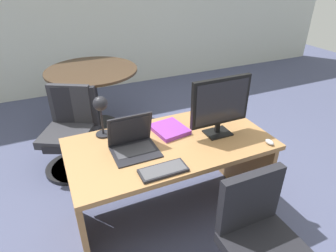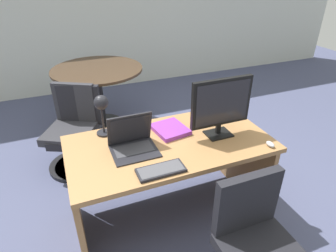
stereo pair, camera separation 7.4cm
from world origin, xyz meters
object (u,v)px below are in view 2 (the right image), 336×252
(desk, at_px, (168,162))
(laptop, at_px, (132,138))
(coffee_mug, at_px, (216,113))
(meeting_table, at_px, (99,83))
(meeting_chair_near, at_px, (79,137))
(keyboard, at_px, (161,170))
(mouse, at_px, (270,144))
(book, at_px, (170,129))
(monitor, at_px, (221,104))
(desk_lamp, at_px, (102,107))
(meeting_chair_far, at_px, (73,135))

(desk, xyz_separation_m, laptop, (-0.29, -0.01, 0.30))
(coffee_mug, bearing_deg, meeting_table, 114.91)
(desk, relative_size, meeting_chair_near, 1.78)
(keyboard, bearing_deg, mouse, -1.66)
(book, relative_size, meeting_table, 0.28)
(monitor, bearing_deg, keyboard, -155.77)
(desk_lamp, xyz_separation_m, meeting_chair_near, (-0.17, 0.75, -0.65))
(desk, bearing_deg, desk_lamp, 151.31)
(keyboard, relative_size, desk_lamp, 0.93)
(monitor, bearing_deg, laptop, 173.56)
(keyboard, xyz_separation_m, desk_lamp, (-0.25, 0.60, 0.23))
(keyboard, xyz_separation_m, coffee_mug, (0.72, 0.52, 0.03))
(book, distance_m, meeting_chair_near, 1.19)
(laptop, relative_size, mouse, 4.21)
(book, bearing_deg, meeting_table, 99.79)
(book, bearing_deg, mouse, -38.61)
(keyboard, bearing_deg, meeting_chair_far, 109.02)
(monitor, height_order, meeting_chair_near, monitor)
(desk, height_order, meeting_chair_far, meeting_chair_far)
(mouse, bearing_deg, book, 141.39)
(meeting_chair_far, bearing_deg, desk_lamp, -73.88)
(laptop, relative_size, book, 1.05)
(mouse, distance_m, book, 0.78)
(desk_lamp, height_order, meeting_chair_far, desk_lamp)
(desk, height_order, meeting_chair_near, meeting_chair_near)
(meeting_table, xyz_separation_m, meeting_chair_far, (-0.44, -0.78, -0.24))
(desk, relative_size, mouse, 19.79)
(coffee_mug, bearing_deg, mouse, -75.26)
(monitor, distance_m, meeting_chair_near, 1.62)
(coffee_mug, bearing_deg, laptop, -167.58)
(meeting_table, distance_m, meeting_chair_near, 0.93)
(keyboard, height_order, meeting_table, meeting_table)
(monitor, bearing_deg, meeting_chair_near, 133.06)
(laptop, distance_m, book, 0.37)
(meeting_table, bearing_deg, coffee_mug, -65.09)
(mouse, bearing_deg, keyboard, 178.34)
(laptop, xyz_separation_m, mouse, (0.96, -0.37, -0.06))
(monitor, distance_m, keyboard, 0.70)
(book, height_order, meeting_chair_near, meeting_chair_near)
(desk_lamp, xyz_separation_m, book, (0.50, -0.14, -0.23))
(monitor, bearing_deg, desk_lamp, 158.52)
(keyboard, relative_size, mouse, 4.09)
(desk, bearing_deg, meeting_chair_far, 123.17)
(desk, height_order, mouse, mouse)
(meeting_chair_near, distance_m, meeting_chair_far, 0.06)
(keyboard, bearing_deg, desk, 61.74)
(laptop, height_order, meeting_chair_near, laptop)
(coffee_mug, distance_m, meeting_table, 1.80)
(mouse, xyz_separation_m, coffee_mug, (-0.14, 0.55, 0.03))
(laptop, height_order, meeting_table, laptop)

